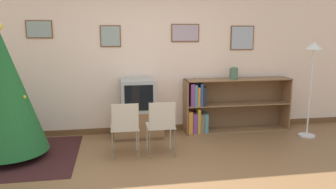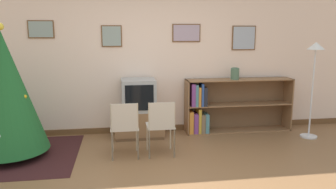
{
  "view_description": "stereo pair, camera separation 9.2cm",
  "coord_description": "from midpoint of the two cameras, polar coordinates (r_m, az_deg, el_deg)",
  "views": [
    {
      "loc": [
        -0.64,
        -3.49,
        1.78
      ],
      "look_at": [
        0.17,
        1.23,
        0.87
      ],
      "focal_mm": 35.0,
      "sensor_mm": 36.0,
      "label": 1
    },
    {
      "loc": [
        -0.55,
        -3.51,
        1.78
      ],
      "look_at": [
        0.17,
        1.23,
        0.87
      ],
      "focal_mm": 35.0,
      "sensor_mm": 36.0,
      "label": 2
    }
  ],
  "objects": [
    {
      "name": "wall_back",
      "position": [
        5.82,
        -3.83,
        6.58
      ],
      "size": [
        8.4,
        0.11,
        2.7
      ],
      "color": "beige",
      "rests_on": "ground_plane"
    },
    {
      "name": "ground_plane",
      "position": [
        3.97,
        -0.09,
        -15.83
      ],
      "size": [
        24.0,
        24.0,
        0.0
      ],
      "primitive_type": "plane",
      "color": "brown"
    },
    {
      "name": "tv_console",
      "position": [
        5.68,
        -5.67,
        -5.06
      ],
      "size": [
        0.83,
        0.51,
        0.46
      ],
      "color": "brown",
      "rests_on": "ground_plane"
    },
    {
      "name": "television",
      "position": [
        5.56,
        -5.76,
        -0.11
      ],
      "size": [
        0.56,
        0.5,
        0.54
      ],
      "color": "#9E9E99",
      "rests_on": "tv_console"
    },
    {
      "name": "vase",
      "position": [
        5.92,
        10.92,
        3.65
      ],
      "size": [
        0.15,
        0.15,
        0.21
      ],
      "color": "#47664C",
      "rests_on": "bookshelf"
    },
    {
      "name": "standing_lamp",
      "position": [
        5.97,
        23.46,
        4.78
      ],
      "size": [
        0.28,
        0.28,
        1.62
      ],
      "color": "silver",
      "rests_on": "ground_plane"
    },
    {
      "name": "area_rug",
      "position": [
        5.33,
        -26.1,
        -9.82
      ],
      "size": [
        1.87,
        1.72,
        0.01
      ],
      "color": "#381919",
      "rests_on": "ground_plane"
    },
    {
      "name": "christmas_tree",
      "position": [
        5.09,
        -26.98,
        0.24
      ],
      "size": [
        1.07,
        1.07,
        1.9
      ],
      "color": "maroon",
      "rests_on": "area_rug"
    },
    {
      "name": "folding_chair_right",
      "position": [
        4.73,
        -1.73,
        -5.26
      ],
      "size": [
        0.4,
        0.4,
        0.82
      ],
      "color": "#BCB29E",
      "rests_on": "ground_plane"
    },
    {
      "name": "bookshelf",
      "position": [
        6.0,
        8.51,
        -2.14
      ],
      "size": [
        1.94,
        0.36,
        0.95
      ],
      "color": "olive",
      "rests_on": "ground_plane"
    },
    {
      "name": "folding_chair_left",
      "position": [
        4.68,
        -8.07,
        -5.51
      ],
      "size": [
        0.4,
        0.4,
        0.82
      ],
      "color": "#BCB29E",
      "rests_on": "ground_plane"
    }
  ]
}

